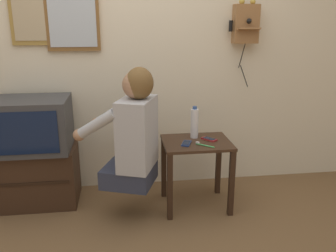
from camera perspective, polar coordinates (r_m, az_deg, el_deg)
wall_back at (r=3.08m, az=-6.92°, el=12.96°), size 6.80×0.05×2.55m
side_table at (r=2.84m, az=4.56°, el=-4.83°), size 0.53×0.43×0.56m
person at (r=2.59m, az=-5.58°, el=-0.98°), size 0.62×0.53×0.88m
tv_stand at (r=3.15m, az=-20.69°, el=-7.46°), size 0.70×0.42×0.48m
television at (r=2.98m, az=-21.17°, el=0.20°), size 0.60×0.46×0.41m
wall_phone_antique at (r=3.17m, az=12.34°, el=15.75°), size 0.25×0.18×0.73m
framed_picture at (r=3.10m, az=-20.40°, el=16.73°), size 0.41×0.03×0.50m
wall_mirror at (r=3.06m, az=-15.18°, el=17.58°), size 0.42×0.03×0.64m
cell_phone_held at (r=2.72m, az=2.96°, el=-2.79°), size 0.10×0.14×0.01m
cell_phone_spare at (r=2.83m, az=6.62°, el=-2.10°), size 0.12×0.13×0.01m
water_bottle at (r=2.85m, az=4.27°, el=0.49°), size 0.06×0.06×0.26m
toothbrush at (r=2.70m, az=5.73°, el=-3.03°), size 0.12×0.11×0.02m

